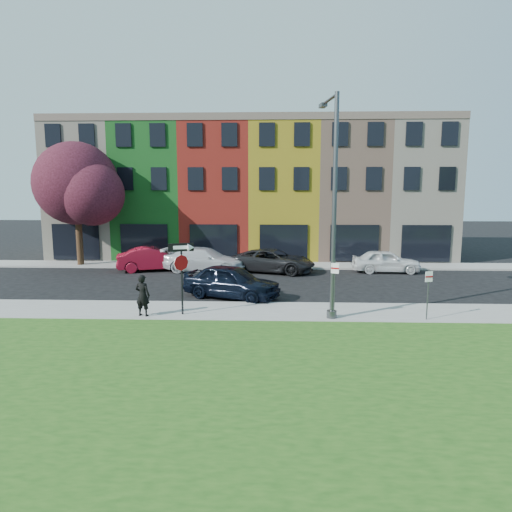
{
  "coord_description": "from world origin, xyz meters",
  "views": [
    {
      "loc": [
        -0.73,
        -16.09,
        5.33
      ],
      "look_at": [
        -1.5,
        4.0,
        2.35
      ],
      "focal_mm": 32.0,
      "sensor_mm": 36.0,
      "label": 1
    }
  ],
  "objects_px": {
    "sedan_near": "(231,281)",
    "man": "(143,295)",
    "stop_sign": "(181,264)",
    "street_lamp": "(333,208)"
  },
  "relations": [
    {
      "from": "stop_sign",
      "to": "sedan_near",
      "type": "relative_size",
      "value": 0.58
    },
    {
      "from": "man",
      "to": "sedan_near",
      "type": "xyz_separation_m",
      "value": [
        3.32,
        3.73,
        -0.16
      ]
    },
    {
      "from": "stop_sign",
      "to": "man",
      "type": "xyz_separation_m",
      "value": [
        -1.58,
        -0.28,
        -1.27
      ]
    },
    {
      "from": "stop_sign",
      "to": "street_lamp",
      "type": "bearing_deg",
      "value": -20.12
    },
    {
      "from": "stop_sign",
      "to": "sedan_near",
      "type": "distance_m",
      "value": 4.12
    },
    {
      "from": "sedan_near",
      "to": "man",
      "type": "bearing_deg",
      "value": 161.85
    },
    {
      "from": "stop_sign",
      "to": "man",
      "type": "distance_m",
      "value": 2.04
    },
    {
      "from": "man",
      "to": "street_lamp",
      "type": "relative_size",
      "value": 0.2
    },
    {
      "from": "street_lamp",
      "to": "stop_sign",
      "type": "bearing_deg",
      "value": 170.57
    },
    {
      "from": "sedan_near",
      "to": "street_lamp",
      "type": "height_order",
      "value": "street_lamp"
    }
  ]
}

